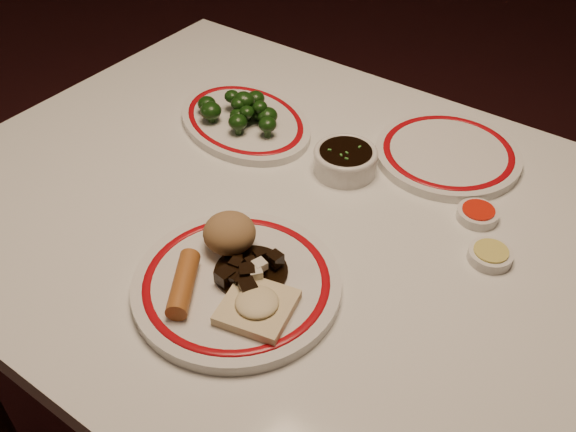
{
  "coord_description": "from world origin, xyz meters",
  "views": [
    {
      "loc": [
        0.44,
        -0.63,
        1.41
      ],
      "look_at": [
        0.03,
        -0.07,
        0.8
      ],
      "focal_mm": 40.0,
      "sensor_mm": 36.0,
      "label": 1
    }
  ],
  "objects_px": {
    "soy_bowl": "(345,161)",
    "rice_mound": "(229,233)",
    "broccoli_plate": "(245,121)",
    "dining_table": "(298,253)",
    "main_plate": "(237,284)",
    "stirfry_heap": "(247,273)",
    "broccoli_pile": "(243,109)",
    "spring_roll": "(183,283)",
    "fried_wonton": "(257,306)"
  },
  "relations": [
    {
      "from": "main_plate",
      "to": "broccoli_plate",
      "type": "xyz_separation_m",
      "value": [
        -0.25,
        0.33,
        -0.0
      ]
    },
    {
      "from": "stirfry_heap",
      "to": "broccoli_plate",
      "type": "height_order",
      "value": "stirfry_heap"
    },
    {
      "from": "dining_table",
      "to": "fried_wonton",
      "type": "xyz_separation_m",
      "value": [
        0.08,
        -0.21,
        0.12
      ]
    },
    {
      "from": "broccoli_plate",
      "to": "soy_bowl",
      "type": "relative_size",
      "value": 3.24
    },
    {
      "from": "dining_table",
      "to": "spring_roll",
      "type": "xyz_separation_m",
      "value": [
        -0.02,
        -0.24,
        0.12
      ]
    },
    {
      "from": "fried_wonton",
      "to": "soy_bowl",
      "type": "height_order",
      "value": "same"
    },
    {
      "from": "stirfry_heap",
      "to": "broccoli_pile",
      "type": "height_order",
      "value": "broccoli_pile"
    },
    {
      "from": "rice_mound",
      "to": "fried_wonton",
      "type": "relative_size",
      "value": 0.71
    },
    {
      "from": "dining_table",
      "to": "rice_mound",
      "type": "bearing_deg",
      "value": -99.1
    },
    {
      "from": "rice_mound",
      "to": "stirfry_heap",
      "type": "relative_size",
      "value": 0.74
    },
    {
      "from": "rice_mound",
      "to": "broccoli_pile",
      "type": "distance_m",
      "value": 0.34
    },
    {
      "from": "rice_mound",
      "to": "broccoli_plate",
      "type": "distance_m",
      "value": 0.35
    },
    {
      "from": "main_plate",
      "to": "broccoli_pile",
      "type": "bearing_deg",
      "value": 127.58
    },
    {
      "from": "spring_roll",
      "to": "broccoli_pile",
      "type": "distance_m",
      "value": 0.43
    },
    {
      "from": "rice_mound",
      "to": "broccoli_plate",
      "type": "relative_size",
      "value": 0.22
    },
    {
      "from": "dining_table",
      "to": "stirfry_heap",
      "type": "xyz_separation_m",
      "value": [
        0.04,
        -0.17,
        0.12
      ]
    },
    {
      "from": "rice_mound",
      "to": "spring_roll",
      "type": "distance_m",
      "value": 0.1
    },
    {
      "from": "rice_mound",
      "to": "stirfry_heap",
      "type": "xyz_separation_m",
      "value": [
        0.06,
        -0.03,
        -0.02
      ]
    },
    {
      "from": "broccoli_pile",
      "to": "dining_table",
      "type": "bearing_deg",
      "value": -31.51
    },
    {
      "from": "stirfry_heap",
      "to": "soy_bowl",
      "type": "xyz_separation_m",
      "value": [
        -0.03,
        0.31,
        -0.01
      ]
    },
    {
      "from": "stirfry_heap",
      "to": "main_plate",
      "type": "bearing_deg",
      "value": -124.16
    },
    {
      "from": "spring_roll",
      "to": "soy_bowl",
      "type": "bearing_deg",
      "value": 54.32
    },
    {
      "from": "rice_mound",
      "to": "fried_wonton",
      "type": "height_order",
      "value": "rice_mound"
    },
    {
      "from": "broccoli_pile",
      "to": "spring_roll",
      "type": "bearing_deg",
      "value": -61.72
    },
    {
      "from": "main_plate",
      "to": "stirfry_heap",
      "type": "distance_m",
      "value": 0.02
    },
    {
      "from": "spring_roll",
      "to": "fried_wonton",
      "type": "height_order",
      "value": "spring_roll"
    },
    {
      "from": "spring_roll",
      "to": "rice_mound",
      "type": "bearing_deg",
      "value": 60.04
    },
    {
      "from": "broccoli_plate",
      "to": "broccoli_pile",
      "type": "distance_m",
      "value": 0.03
    },
    {
      "from": "main_plate",
      "to": "soy_bowl",
      "type": "bearing_deg",
      "value": 94.34
    },
    {
      "from": "soy_bowl",
      "to": "rice_mound",
      "type": "bearing_deg",
      "value": -95.26
    },
    {
      "from": "soy_bowl",
      "to": "main_plate",
      "type": "bearing_deg",
      "value": -85.66
    },
    {
      "from": "stirfry_heap",
      "to": "broccoli_plate",
      "type": "relative_size",
      "value": 0.3
    },
    {
      "from": "main_plate",
      "to": "stirfry_heap",
      "type": "bearing_deg",
      "value": 55.84
    },
    {
      "from": "main_plate",
      "to": "broccoli_plate",
      "type": "bearing_deg",
      "value": 127.24
    },
    {
      "from": "dining_table",
      "to": "fried_wonton",
      "type": "distance_m",
      "value": 0.26
    },
    {
      "from": "dining_table",
      "to": "stirfry_heap",
      "type": "distance_m",
      "value": 0.21
    },
    {
      "from": "stirfry_heap",
      "to": "soy_bowl",
      "type": "bearing_deg",
      "value": 96.08
    },
    {
      "from": "fried_wonton",
      "to": "broccoli_plate",
      "type": "bearing_deg",
      "value": 130.81
    },
    {
      "from": "dining_table",
      "to": "main_plate",
      "type": "bearing_deg",
      "value": -81.84
    },
    {
      "from": "rice_mound",
      "to": "soy_bowl",
      "type": "height_order",
      "value": "rice_mound"
    },
    {
      "from": "spring_roll",
      "to": "stirfry_heap",
      "type": "height_order",
      "value": "spring_roll"
    },
    {
      "from": "stirfry_heap",
      "to": "rice_mound",
      "type": "bearing_deg",
      "value": 149.52
    },
    {
      "from": "rice_mound",
      "to": "stirfry_heap",
      "type": "distance_m",
      "value": 0.07
    },
    {
      "from": "broccoli_plate",
      "to": "soy_bowl",
      "type": "height_order",
      "value": "soy_bowl"
    },
    {
      "from": "spring_roll",
      "to": "broccoli_pile",
      "type": "height_order",
      "value": "broccoli_pile"
    },
    {
      "from": "fried_wonton",
      "to": "broccoli_pile",
      "type": "distance_m",
      "value": 0.46
    },
    {
      "from": "rice_mound",
      "to": "broccoli_plate",
      "type": "xyz_separation_m",
      "value": [
        -0.2,
        0.28,
        -0.04
      ]
    },
    {
      "from": "main_plate",
      "to": "broccoli_plate",
      "type": "relative_size",
      "value": 0.96
    },
    {
      "from": "broccoli_pile",
      "to": "rice_mound",
      "type": "bearing_deg",
      "value": -54.22
    },
    {
      "from": "broccoli_plate",
      "to": "main_plate",
      "type": "bearing_deg",
      "value": -52.76
    }
  ]
}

